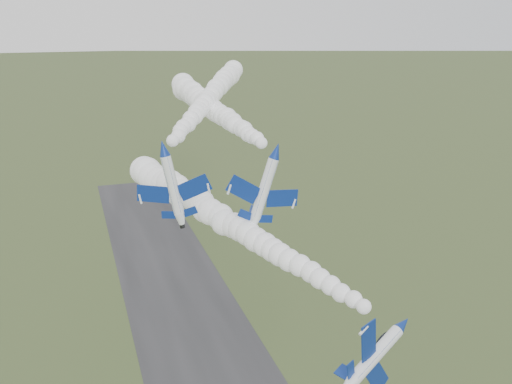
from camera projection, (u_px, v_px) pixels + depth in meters
runway at (215, 382)px, 100.08m from camera, size 24.00×260.00×0.04m
jet_lead at (404, 324)px, 62.45m from camera, size 6.28×11.51×9.32m
smoke_trail_jet_lead at (229, 223)px, 85.41m from camera, size 28.32×55.93×5.33m
jet_pair_left at (163, 148)px, 75.60m from camera, size 10.21×11.87×3.52m
smoke_trail_jet_pair_left at (212, 95)px, 112.26m from camera, size 34.51×67.37×4.82m
jet_pair_right at (277, 151)px, 79.79m from camera, size 10.64×13.40×4.35m
smoke_trail_jet_pair_right at (213, 108)px, 108.97m from camera, size 7.99×59.43×5.32m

